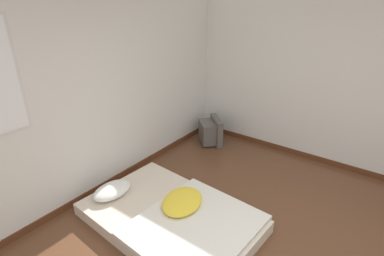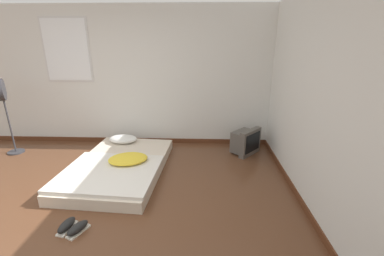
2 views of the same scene
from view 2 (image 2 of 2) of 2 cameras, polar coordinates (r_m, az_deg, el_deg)
name	(u,v)px [view 2 (image 2 of 2)]	position (r m, az deg, el deg)	size (l,w,h in m)	color
ground_plane	(74,224)	(3.41, -24.83, -18.74)	(20.00, 20.00, 0.00)	brown
wall_back	(125,78)	(5.14, -14.59, 10.62)	(7.88, 0.08, 2.60)	silver
wall_right	(342,119)	(2.79, 30.35, 1.72)	(0.08, 7.37, 2.60)	silver
mattress_bed	(119,166)	(4.25, -15.88, -8.02)	(1.47, 2.13, 0.30)	beige
crt_tv	(245,141)	(4.80, 11.78, -2.95)	(0.58, 0.59, 0.48)	#56514C
sneaker_pair	(72,227)	(3.28, -25.07, -19.29)	(0.33, 0.32, 0.10)	silver
standing_fan	(4,100)	(5.56, -36.36, 5.07)	(0.28, 0.37, 1.37)	#333338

